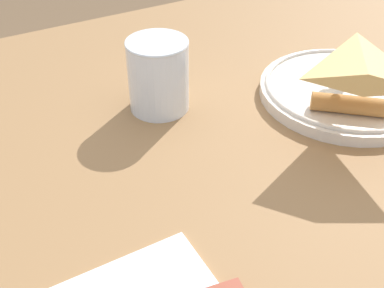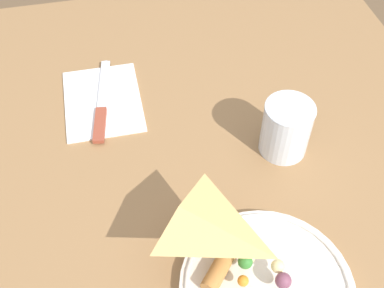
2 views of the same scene
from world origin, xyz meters
The scene contains 3 objects.
dining_table centered at (0.00, 0.00, 0.64)m, with size 1.27×0.85×0.73m.
plate_pizza centered at (-0.13, 0.02, 0.74)m, with size 0.24×0.24×0.05m.
milk_glass centered at (0.11, -0.09, 0.77)m, with size 0.08×0.08×0.10m.
Camera 1 is at (0.34, 0.42, 1.09)m, focal length 45.00 mm.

